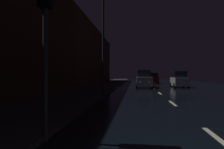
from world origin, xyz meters
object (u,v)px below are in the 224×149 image
object	(u,v)px
car_parked_right_far	(179,80)
streetlamp_overhead	(109,25)
car_distant_taillights	(154,79)
car_approaching_headlights	(144,80)

from	to	relation	value
car_parked_right_far	streetlamp_overhead	bearing A→B (deg)	149.21
car_distant_taillights	car_parked_right_far	bearing A→B (deg)	-168.89
streetlamp_overhead	car_parked_right_far	bearing A→B (deg)	59.21
car_parked_right_far	car_distant_taillights	xyz separation A→B (m)	(-2.28, 11.60, -0.06)
car_approaching_headlights	car_parked_right_far	size ratio (longest dim) A/B	1.07
streetlamp_overhead	car_approaching_headlights	size ratio (longest dim) A/B	1.88
streetlamp_overhead	car_parked_right_far	xyz separation A→B (m)	(7.58, 12.72, -4.40)
car_approaching_headlights	car_distant_taillights	world-z (taller)	car_approaching_headlights
car_distant_taillights	car_approaching_headlights	bearing A→B (deg)	170.08
car_approaching_headlights	car_parked_right_far	world-z (taller)	car_approaching_headlights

